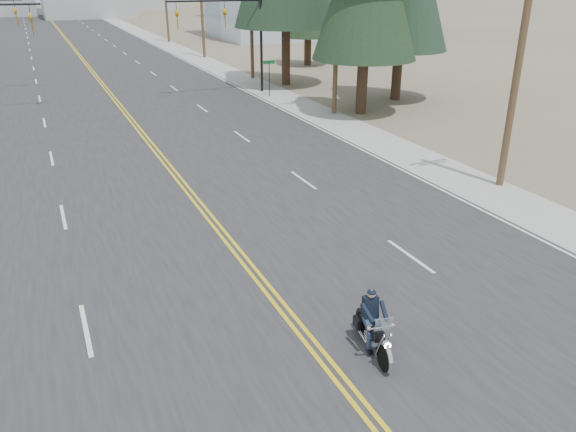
# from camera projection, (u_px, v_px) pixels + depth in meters

# --- Properties ---
(ground_plane) EXTENTS (400.00, 400.00, 0.00)m
(ground_plane) POSITION_uv_depth(u_px,v_px,m) (333.00, 371.00, 12.87)
(ground_plane) COLOR #776D56
(ground_plane) RESTS_ON ground
(road) EXTENTS (20.00, 200.00, 0.01)m
(road) POSITION_uv_depth(u_px,v_px,m) (72.00, 46.00, 71.56)
(road) COLOR #303033
(road) RESTS_ON ground
(sidewalk_right) EXTENTS (3.00, 200.00, 0.01)m
(sidewalk_right) POSITION_uv_depth(u_px,v_px,m) (162.00, 42.00, 75.88)
(sidewalk_right) COLOR #A5A5A0
(sidewalk_right) RESTS_ON ground
(traffic_mast_right) EXTENTS (7.10, 0.26, 7.00)m
(traffic_mast_right) POSITION_uv_depth(u_px,v_px,m) (235.00, 26.00, 41.12)
(traffic_mast_right) COLOR black
(traffic_mast_right) RESTS_ON ground
(street_sign) EXTENTS (0.90, 0.06, 2.62)m
(street_sign) POSITION_uv_depth(u_px,v_px,m) (269.00, 72.00, 41.37)
(street_sign) COLOR black
(street_sign) RESTS_ON ground
(utility_pole_a) EXTENTS (2.20, 0.30, 11.00)m
(utility_pole_a) POSITION_uv_depth(u_px,v_px,m) (521.00, 48.00, 22.01)
(utility_pole_a) COLOR brown
(utility_pole_a) RESTS_ON ground
(utility_pole_b) EXTENTS (2.20, 0.30, 11.50)m
(utility_pole_b) POSITION_uv_depth(u_px,v_px,m) (337.00, 17.00, 34.49)
(utility_pole_b) COLOR brown
(utility_pole_b) RESTS_ON ground
(utility_pole_c) EXTENTS (2.20, 0.30, 11.00)m
(utility_pole_c) POSITION_uv_depth(u_px,v_px,m) (251.00, 9.00, 47.16)
(utility_pole_c) COLOR brown
(utility_pole_c) RESTS_ON ground
(utility_pole_d) EXTENTS (2.20, 0.30, 11.50)m
(utility_pole_d) POSITION_uv_depth(u_px,v_px,m) (201.00, 0.00, 59.64)
(utility_pole_d) COLOR brown
(utility_pole_d) RESTS_ON ground
(motorcyclist) EXTENTS (1.20, 2.12, 1.56)m
(motorcyclist) POSITION_uv_depth(u_px,v_px,m) (374.00, 324.00, 13.25)
(motorcyclist) COLOR black
(motorcyclist) RESTS_ON ground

